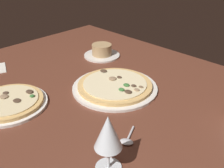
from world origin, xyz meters
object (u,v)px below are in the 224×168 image
(pizza_main, at_px, (115,86))
(spoon, at_px, (127,140))
(pizza_side, at_px, (9,103))
(wine_glass_far, at_px, (108,134))
(ramekin_on_saucer, at_px, (102,52))

(pizza_main, height_order, spoon, pizza_main)
(pizza_side, relative_size, wine_glass_far, 1.65)
(spoon, bearing_deg, wine_glass_far, -72.97)
(wine_glass_far, distance_m, spoon, 0.16)
(ramekin_on_saucer, distance_m, spoon, 0.65)
(pizza_main, relative_size, wine_glass_far, 2.05)
(pizza_side, relative_size, spoon, 2.94)
(pizza_side, relative_size, ramekin_on_saucer, 1.50)
(pizza_side, height_order, spoon, pizza_side)
(wine_glass_far, height_order, spoon, wine_glass_far)
(ramekin_on_saucer, bearing_deg, pizza_side, -80.15)
(wine_glass_far, xyz_separation_m, spoon, (-0.03, 0.11, -0.11))
(ramekin_on_saucer, distance_m, wine_glass_far, 0.75)
(ramekin_on_saucer, bearing_deg, pizza_main, -34.63)
(pizza_side, xyz_separation_m, ramekin_on_saucer, (-0.09, 0.54, 0.01))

